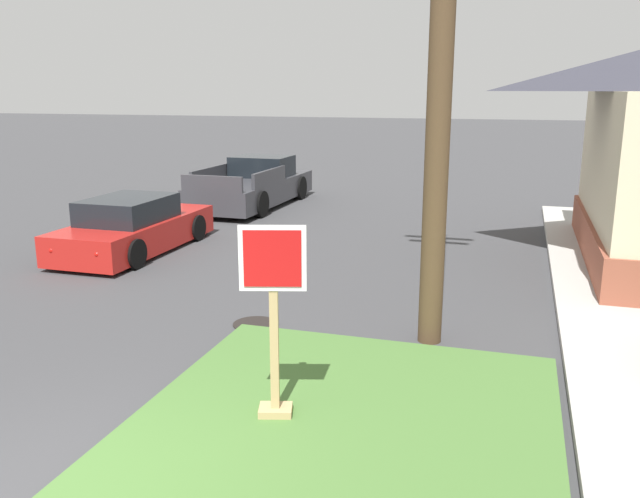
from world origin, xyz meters
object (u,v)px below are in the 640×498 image
at_px(manhole_cover, 255,324).
at_px(stop_sign, 274,327).
at_px(parked_sedan_red, 134,228).
at_px(pickup_truck_charcoal, 254,186).

bearing_deg(manhole_cover, stop_sign, -63.41).
xyz_separation_m(parked_sedan_red, pickup_truck_charcoal, (0.25, 6.35, 0.08)).
height_order(stop_sign, manhole_cover, stop_sign).
distance_m(parked_sedan_red, pickup_truck_charcoal, 6.36).
xyz_separation_m(stop_sign, manhole_cover, (-1.37, 2.75, -1.09)).
distance_m(stop_sign, manhole_cover, 3.26).
bearing_deg(parked_sedan_red, stop_sign, -47.62).
distance_m(stop_sign, parked_sedan_red, 8.59).
relative_size(stop_sign, parked_sedan_red, 0.49).
bearing_deg(stop_sign, parked_sedan_red, 132.38).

